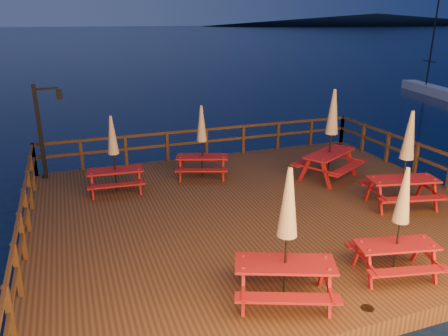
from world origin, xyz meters
The scene contains 13 objects.
ground centered at (0.00, 0.00, 0.00)m, with size 500.00×500.00×0.00m, color black.
deck centered at (0.00, 0.00, 0.20)m, with size 12.00×10.00×0.40m, color #442416.
deck_piles centered at (0.00, 0.00, -0.30)m, with size 11.44×9.44×1.40m.
railing centered at (0.00, 1.78, 1.16)m, with size 11.80×9.75×1.10m.
lamp_post centered at (-5.39, 4.55, 2.20)m, with size 0.85×0.18×3.00m.
headland_right centered at (185.00, 230.00, 3.50)m, with size 230.40×86.40×7.00m, color black.
sailboat centered at (20.23, 14.87, 0.30)m, with size 2.38×6.21×9.11m.
picnic_table_0 centered at (-3.55, 2.55, 1.59)m, with size 1.70×1.43×2.30m.
picnic_table_1 centered at (-1.30, -3.85, 1.74)m, with size 2.22×2.04×2.57m.
picnic_table_2 centered at (3.67, -1.16, 1.78)m, with size 2.15×1.90×2.65m.
picnic_table_3 centered at (3.02, 1.42, 1.89)m, with size 2.54×2.40×2.86m.
picnic_table_4 centered at (-0.76, 2.90, 1.62)m, with size 1.99×1.81×2.34m.
picnic_table_5 centered at (1.18, -3.85, 1.59)m, with size 1.84×1.62×2.29m.
Camera 1 is at (-4.65, -9.88, 5.35)m, focal length 35.00 mm.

